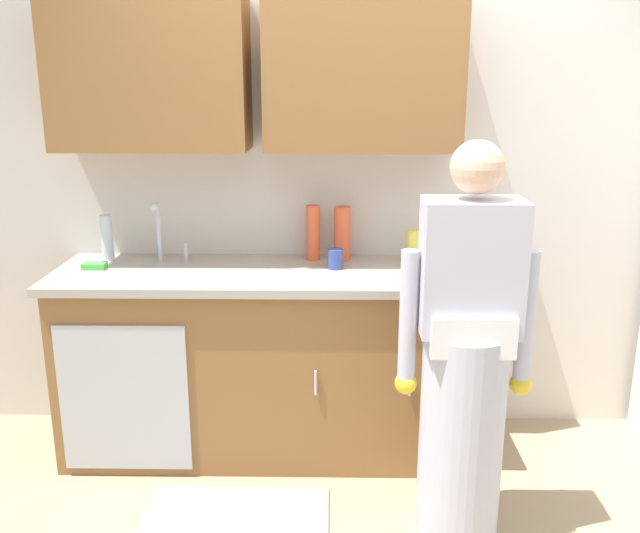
% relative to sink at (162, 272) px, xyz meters
% --- Properties ---
extents(ground_plane, '(9.00, 9.00, 0.00)m').
position_rel_sink_xyz_m(ground_plane, '(1.02, -0.71, -0.93)').
color(ground_plane, '#998466').
extents(kitchen_wall_with_uppers, '(4.80, 0.44, 2.70)m').
position_rel_sink_xyz_m(kitchen_wall_with_uppers, '(0.88, 0.29, 0.55)').
color(kitchen_wall_with_uppers, beige).
rests_on(kitchen_wall_with_uppers, ground).
extents(counter_cabinet, '(1.90, 0.62, 0.90)m').
position_rel_sink_xyz_m(counter_cabinet, '(0.46, -0.01, -0.48)').
color(counter_cabinet, brown).
rests_on(counter_cabinet, ground).
extents(countertop, '(1.96, 0.66, 0.04)m').
position_rel_sink_xyz_m(countertop, '(0.47, -0.01, -0.01)').
color(countertop, '#A8A093').
rests_on(countertop, counter_cabinet).
extents(sink, '(0.50, 0.36, 0.35)m').
position_rel_sink_xyz_m(sink, '(0.00, 0.00, 0.00)').
color(sink, '#B7BABF').
rests_on(sink, counter_cabinet).
extents(person_at_sink, '(0.55, 0.34, 1.62)m').
position_rel_sink_xyz_m(person_at_sink, '(1.35, -0.66, -0.23)').
color(person_at_sink, white).
rests_on(person_at_sink, ground).
extents(floor_mat, '(0.80, 0.50, 0.01)m').
position_rel_sink_xyz_m(floor_mat, '(0.41, -0.66, -0.92)').
color(floor_mat, gray).
rests_on(floor_mat, ground).
extents(bottle_soap, '(0.06, 0.06, 0.23)m').
position_rel_sink_xyz_m(bottle_soap, '(-0.31, 0.17, 0.13)').
color(bottle_soap, silver).
rests_on(bottle_soap, countertop).
extents(bottle_dish_liquid, '(0.06, 0.06, 0.17)m').
position_rel_sink_xyz_m(bottle_dish_liquid, '(1.22, 0.13, 0.10)').
color(bottle_dish_liquid, '#D8D14C').
rests_on(bottle_dish_liquid, countertop).
extents(bottle_water_tall, '(0.07, 0.07, 0.28)m').
position_rel_sink_xyz_m(bottle_water_tall, '(0.73, 0.19, 0.15)').
color(bottle_water_tall, '#E05933').
rests_on(bottle_water_tall, countertop).
extents(bottle_cleaner_spray, '(0.08, 0.08, 0.27)m').
position_rel_sink_xyz_m(bottle_cleaner_spray, '(0.88, 0.19, 0.15)').
color(bottle_cleaner_spray, '#E05933').
rests_on(bottle_cleaner_spray, countertop).
extents(cup_by_sink, '(0.08, 0.08, 0.10)m').
position_rel_sink_xyz_m(cup_by_sink, '(0.84, 0.03, 0.06)').
color(cup_by_sink, '#33478C').
rests_on(cup_by_sink, countertop).
extents(knife_on_counter, '(0.06, 0.24, 0.01)m').
position_rel_sink_xyz_m(knife_on_counter, '(1.25, -0.06, 0.02)').
color(knife_on_counter, silver).
rests_on(knife_on_counter, countertop).
extents(sponge, '(0.11, 0.07, 0.03)m').
position_rel_sink_xyz_m(sponge, '(-0.33, 0.00, 0.03)').
color(sponge, '#4CBF4C').
rests_on(sponge, countertop).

